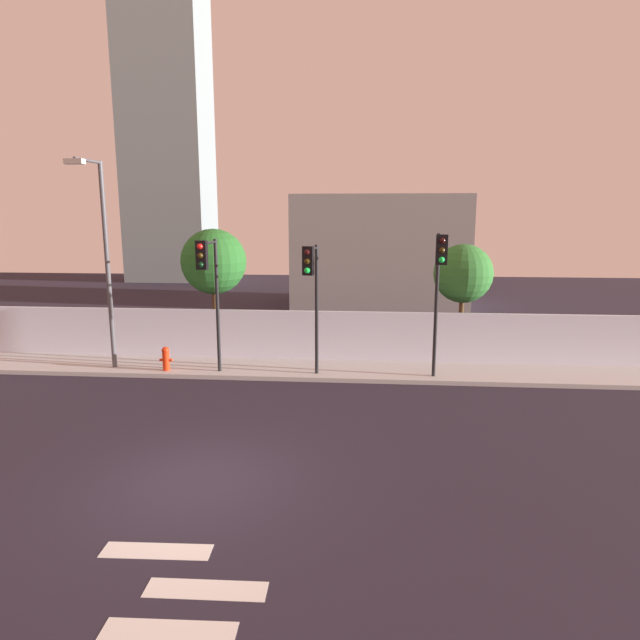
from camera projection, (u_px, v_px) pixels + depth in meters
ground_plane at (197, 481)px, 11.26m from camera, size 80.00×80.00×0.00m
sidewalk at (268, 369)px, 19.27m from camera, size 36.00×2.40×0.15m
perimeter_wall at (273, 334)px, 20.35m from camera, size 36.00×0.18×1.80m
crosswalk_marking at (121, 629)px, 7.23m from camera, size 3.78×3.88×0.01m
traffic_light_left at (439, 275)px, 16.88m from camera, size 0.35×1.46×4.71m
traffic_light_center at (312, 282)px, 17.39m from camera, size 0.43×1.16×4.33m
traffic_light_right at (209, 278)px, 17.50m from camera, size 0.36×1.44×4.51m
street_lamp_curbside at (103, 251)px, 18.30m from camera, size 0.61×1.67×7.03m
fire_hydrant at (166, 358)px, 18.74m from camera, size 0.44×0.26×0.84m
roadside_tree_leftmost at (214, 262)px, 21.10m from camera, size 2.53×2.53×4.92m
roadside_tree_midleft at (463, 274)px, 20.39m from camera, size 2.20×2.20×4.38m
low_building_distant at (379, 251)px, 33.29m from camera, size 10.27×6.00×6.61m
tower_on_skyline at (165, 87)px, 44.13m from camera, size 6.70×5.00×31.43m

